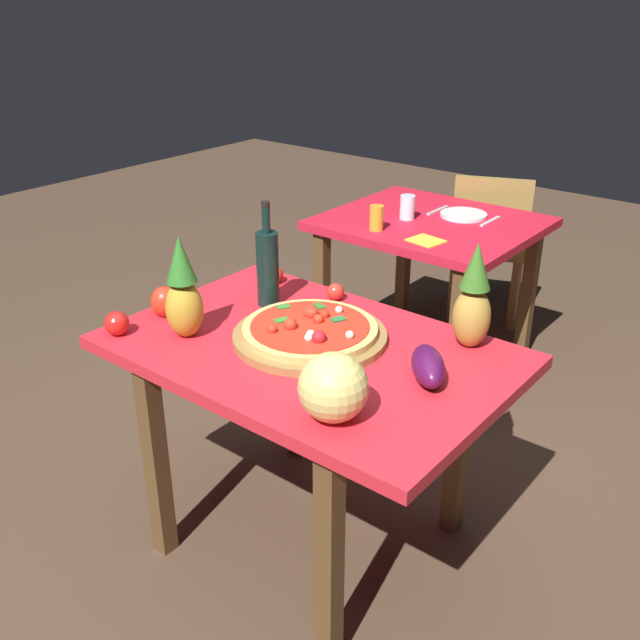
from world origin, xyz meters
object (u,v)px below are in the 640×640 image
pizza (310,328)px  tomato_near_board (275,275)px  pineapple_left (183,292)px  fork_utensil (438,210)px  napkin_folded (426,241)px  pineapple_right (473,301)px  melon (333,387)px  knife_utensil (490,221)px  eggplant (428,366)px  pizza_board (310,336)px  tomato_by_bottle (117,323)px  wine_bottle (268,266)px  bell_pepper (165,301)px  display_table (310,374)px  dining_chair (490,240)px  tomato_beside_pepper (335,292)px  drinking_glass_water (407,207)px  background_table (430,243)px  dinner_plate (464,215)px  drinking_glass_juice (377,218)px

pizza → tomato_near_board: 0.49m
pineapple_left → fork_utensil: (-0.07, 1.67, -0.14)m
fork_utensil → napkin_folded: (0.19, -0.42, -0.00)m
pineapple_right → napkin_folded: size_ratio=2.37×
melon → knife_utensil: size_ratio=1.01×
eggplant → pizza_board: bearing=-178.2°
pizza → tomato_by_bottle: pizza is taller
wine_bottle → bell_pepper: (-0.21, -0.28, -0.09)m
display_table → tomato_near_board: 0.54m
dining_chair → napkin_folded: size_ratio=6.07×
pineapple_left → melon: pineapple_left is taller
tomato_beside_pepper → pizza: bearing=-66.6°
wine_bottle → knife_utensil: wine_bottle is taller
tomato_near_board → fork_utensil: size_ratio=0.36×
dining_chair → knife_utensil: (0.23, -0.51, 0.27)m
pizza_board → drinking_glass_water: drinking_glass_water is taller
drinking_glass_water → melon: bearing=-63.8°
pizza_board → tomato_near_board: tomato_near_board is taller
bell_pepper → tomato_by_bottle: (-0.00, -0.19, -0.01)m
tomato_near_board → pineapple_right: bearing=-0.3°
background_table → pizza_board: pizza_board is taller
display_table → pineapple_right: bearing=39.1°
pizza_board → pineapple_left: size_ratio=1.46×
pineapple_right → pizza: bearing=-145.7°
tomato_beside_pepper → drinking_glass_water: drinking_glass_water is taller
pineapple_right → eggplant: 0.28m
background_table → eggplant: (0.76, -1.30, 0.16)m
pizza → wine_bottle: size_ratio=1.16×
pineapple_left → eggplant: 0.78m
dinner_plate → pizza_board: bearing=-80.2°
pizza → melon: (0.33, -0.30, 0.05)m
pineapple_right → wine_bottle: bearing=-167.6°
background_table → napkin_folded: napkin_folded is taller
pineapple_right → eggplant: pineapple_right is taller
melon → pineapple_right: bearing=82.3°
wine_bottle → drinking_glass_juice: bearing=100.9°
tomato_near_board → drinking_glass_juice: drinking_glass_juice is taller
wine_bottle → fork_utensil: (-0.11, 1.33, -0.13)m
background_table → dining_chair: 0.66m
drinking_glass_water → knife_utensil: size_ratio=0.62×
pizza → wine_bottle: 0.33m
fork_utensil → pizza: bearing=-74.1°
background_table → pineapple_right: size_ratio=2.83×
drinking_glass_water → eggplant: bearing=-55.4°
pineapple_right → fork_utensil: pineapple_right is taller
drinking_glass_water → tomato_beside_pepper: bearing=-71.8°
bell_pepper → knife_utensil: size_ratio=0.59×
drinking_glass_juice → dinner_plate: size_ratio=0.51×
pineapple_left → drinking_glass_juice: (-0.14, 1.25, -0.09)m
dining_chair → drinking_glass_water: 0.78m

